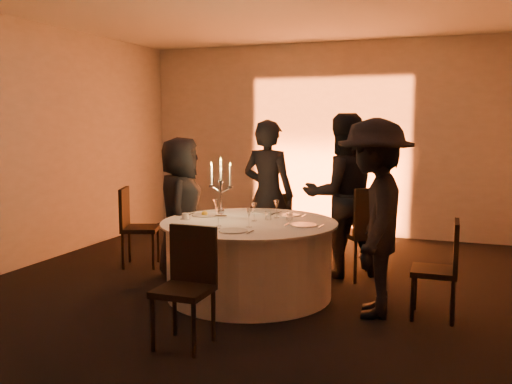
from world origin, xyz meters
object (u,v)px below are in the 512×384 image
(guest_left, at_px, (181,208))
(candelabra, at_px, (221,197))
(chair_left, at_px, (134,222))
(chair_right, at_px, (443,264))
(banquet_table, at_px, (249,259))
(chair_back_right, at_px, (366,227))
(guest_back_right, at_px, (341,195))
(chair_back_left, at_px, (282,221))
(guest_right, at_px, (374,218))
(guest_back_left, at_px, (268,195))
(coffee_cup, at_px, (185,216))
(chair_front, at_px, (188,279))

(guest_left, relative_size, candelabra, 2.51)
(chair_left, distance_m, chair_right, 3.71)
(banquet_table, relative_size, chair_back_right, 1.70)
(guest_left, distance_m, guest_back_right, 1.85)
(guest_left, bearing_deg, guest_back_right, -87.68)
(chair_back_left, height_order, chair_back_right, chair_back_right)
(chair_right, xyz_separation_m, guest_right, (-0.61, -0.10, 0.40))
(chair_back_right, bearing_deg, candelabra, -9.99)
(guest_back_left, bearing_deg, guest_back_right, -169.62)
(banquet_table, distance_m, chair_back_right, 1.45)
(chair_back_right, bearing_deg, guest_left, -24.98)
(banquet_table, height_order, guest_right, guest_right)
(coffee_cup, relative_size, candelabra, 0.17)
(guest_back_right, bearing_deg, chair_front, 40.93)
(chair_left, bearing_deg, guest_right, -124.79)
(guest_right, bearing_deg, chair_front, -53.34)
(chair_back_right, xyz_separation_m, chair_front, (-1.03, -2.35, -0.07))
(chair_back_left, bearing_deg, banquet_table, 103.35)
(banquet_table, xyz_separation_m, chair_right, (1.89, -0.05, 0.12))
(chair_right, relative_size, chair_front, 0.96)
(candelabra, bearing_deg, guest_back_right, 42.33)
(chair_right, distance_m, guest_back_right, 1.70)
(guest_right, height_order, coffee_cup, guest_right)
(chair_left, height_order, guest_back_left, guest_back_left)
(banquet_table, xyz_separation_m, guest_left, (-0.98, 0.38, 0.42))
(chair_front, xyz_separation_m, coffee_cup, (-0.67, 1.25, 0.27))
(candelabra, bearing_deg, chair_back_right, 32.19)
(guest_left, bearing_deg, chair_right, -119.31)
(guest_back_left, xyz_separation_m, guest_right, (1.45, -1.23, 0.01))
(chair_back_left, xyz_separation_m, guest_back_left, (0.03, -0.63, 0.42))
(banquet_table, height_order, coffee_cup, coffee_cup)
(coffee_cup, bearing_deg, candelabra, 36.30)
(guest_back_left, xyz_separation_m, coffee_cup, (-0.50, -1.19, -0.10))
(candelabra, bearing_deg, banquet_table, -18.51)
(chair_front, bearing_deg, banquet_table, 89.58)
(chair_left, xyz_separation_m, candelabra, (1.39, -0.49, 0.44))
(chair_right, distance_m, coffee_cup, 2.58)
(chair_left, bearing_deg, coffee_cup, -144.06)
(guest_left, relative_size, coffee_cup, 14.61)
(chair_back_left, xyz_separation_m, guest_back_right, (0.92, -0.62, 0.46))
(guest_left, bearing_deg, chair_back_left, -50.87)
(guest_back_right, bearing_deg, guest_right, 81.54)
(banquet_table, xyz_separation_m, chair_left, (-1.76, 0.61, 0.17))
(chair_front, bearing_deg, guest_left, 119.29)
(guest_left, xyz_separation_m, guest_back_right, (1.70, 0.73, 0.13))
(chair_left, relative_size, guest_right, 0.54)
(chair_front, bearing_deg, chair_back_right, 66.17)
(banquet_table, relative_size, guest_left, 1.12)
(guest_back_right, relative_size, guest_right, 1.03)
(candelabra, bearing_deg, chair_front, -76.25)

